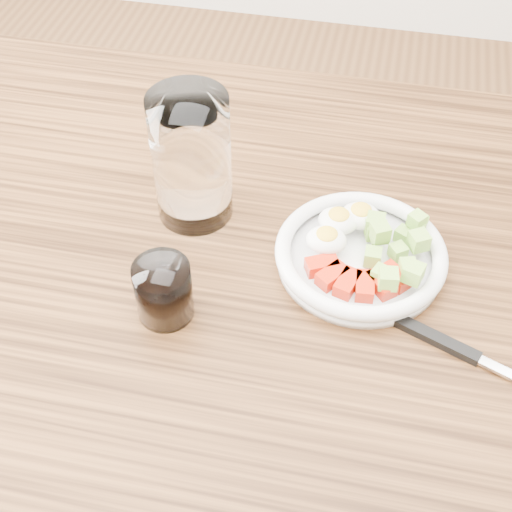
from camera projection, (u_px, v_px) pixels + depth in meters
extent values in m
cube|color=brown|center=(262.00, 291.00, 0.86)|extent=(1.50, 0.90, 0.04)
cylinder|color=white|center=(360.00, 261.00, 0.85)|extent=(0.20, 0.20, 0.01)
torus|color=white|center=(361.00, 252.00, 0.84)|extent=(0.20, 0.20, 0.02)
cube|color=red|center=(322.00, 265.00, 0.83)|extent=(0.04, 0.04, 0.02)
cube|color=red|center=(332.00, 276.00, 0.82)|extent=(0.04, 0.04, 0.02)
cube|color=red|center=(347.00, 283.00, 0.81)|extent=(0.03, 0.04, 0.02)
cube|color=red|center=(365.00, 286.00, 0.81)|extent=(0.02, 0.04, 0.02)
cube|color=red|center=(381.00, 284.00, 0.81)|extent=(0.04, 0.04, 0.02)
cube|color=red|center=(395.00, 277.00, 0.82)|extent=(0.04, 0.04, 0.02)
ellipsoid|color=white|center=(338.00, 221.00, 0.87)|extent=(0.05, 0.04, 0.03)
ellipsoid|color=yellow|center=(339.00, 214.00, 0.86)|extent=(0.03, 0.03, 0.01)
ellipsoid|color=white|center=(360.00, 216.00, 0.87)|extent=(0.05, 0.04, 0.03)
ellipsoid|color=yellow|center=(361.00, 210.00, 0.86)|extent=(0.03, 0.03, 0.01)
ellipsoid|color=white|center=(326.00, 240.00, 0.84)|extent=(0.05, 0.04, 0.03)
ellipsoid|color=yellow|center=(327.00, 234.00, 0.84)|extent=(0.03, 0.03, 0.01)
cube|color=#9AC74C|center=(388.00, 279.00, 0.80)|extent=(0.02, 0.02, 0.02)
cube|color=#9AC74C|center=(380.00, 232.00, 0.84)|extent=(0.03, 0.03, 0.02)
cube|color=#9AC74C|center=(373.00, 257.00, 0.83)|extent=(0.02, 0.02, 0.02)
cube|color=#9AC74C|center=(417.00, 220.00, 0.85)|extent=(0.03, 0.03, 0.02)
cube|color=#9AC74C|center=(377.00, 229.00, 0.86)|extent=(0.03, 0.03, 0.02)
cube|color=#9AC74C|center=(379.00, 233.00, 0.85)|extent=(0.03, 0.03, 0.02)
cube|color=#9AC74C|center=(418.00, 225.00, 0.86)|extent=(0.02, 0.02, 0.02)
cube|color=#9AC74C|center=(381.00, 275.00, 0.81)|extent=(0.02, 0.02, 0.02)
cube|color=#9AC74C|center=(375.00, 224.00, 0.85)|extent=(0.02, 0.02, 0.02)
cube|color=#9AC74C|center=(403.00, 235.00, 0.86)|extent=(0.02, 0.02, 0.02)
cube|color=#9AC74C|center=(419.00, 241.00, 0.83)|extent=(0.03, 0.03, 0.02)
cube|color=#9AC74C|center=(374.00, 230.00, 0.86)|extent=(0.03, 0.03, 0.02)
cube|color=#9AC74C|center=(413.00, 273.00, 0.79)|extent=(0.03, 0.03, 0.02)
cube|color=#9AC74C|center=(398.00, 252.00, 0.84)|extent=(0.02, 0.02, 0.02)
cube|color=#9AC74C|center=(408.00, 268.00, 0.82)|extent=(0.02, 0.02, 0.02)
cube|color=black|center=(434.00, 338.00, 0.78)|extent=(0.10, 0.05, 0.01)
cube|color=silver|center=(507.00, 373.00, 0.75)|extent=(0.06, 0.03, 0.00)
cylinder|color=white|center=(192.00, 158.00, 0.86)|extent=(0.10, 0.10, 0.17)
cylinder|color=white|center=(164.00, 291.00, 0.78)|extent=(0.06, 0.06, 0.07)
cylinder|color=black|center=(164.00, 292.00, 0.78)|extent=(0.06, 0.06, 0.06)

